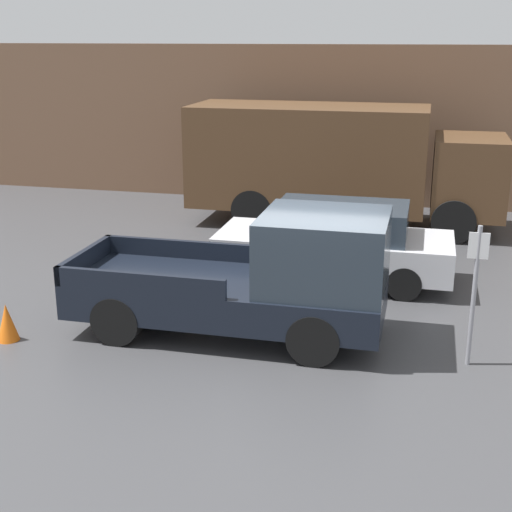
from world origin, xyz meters
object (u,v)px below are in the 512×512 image
parking_sign (475,288)px  traffic_cone (7,322)px  car (336,242)px  delivery_truck (335,160)px  pickup_truck (261,279)px

parking_sign → traffic_cone: parking_sign is taller
car → delivery_truck: delivery_truck is taller
parking_sign → traffic_cone: (-7.44, -0.86, -0.94)m
parking_sign → traffic_cone: 7.55m
car → delivery_truck: bearing=98.2°
pickup_truck → traffic_cone: (-4.07, -1.19, -0.69)m
car → delivery_truck: 4.70m
car → pickup_truck: bearing=-104.8°
parking_sign → delivery_truck: bearing=111.7°
delivery_truck → parking_sign: 8.66m
car → parking_sign: (2.53, -3.48, 0.44)m
delivery_truck → traffic_cone: (-4.25, -8.90, -1.41)m
parking_sign → traffic_cone: bearing=-173.4°
delivery_truck → traffic_cone: size_ratio=12.64×
pickup_truck → parking_sign: 3.39m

